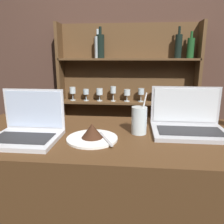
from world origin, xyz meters
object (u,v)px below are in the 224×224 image
Objects in this scene: laptop_near at (28,129)px; cake_plate at (92,134)px; water_glass at (139,120)px; laptop_far at (188,123)px.

laptop_near is 0.29m from cake_plate.
laptop_near is 1.47× the size of water_glass.
laptop_near is 1.29× the size of cake_plate.
water_glass is at bearing 12.58° from laptop_near.
laptop_near is 0.84× the size of laptop_far.
laptop_far is 1.76× the size of water_glass.
water_glass is (0.21, 0.10, 0.04)m from cake_plate.
cake_plate is at bearing -153.51° from water_glass.
laptop_near reaches higher than cake_plate.
water_glass is (-0.24, -0.05, 0.02)m from laptop_far.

